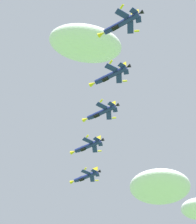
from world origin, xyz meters
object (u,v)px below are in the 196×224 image
(fighter_jet_right_wing, at_px, (101,112))
(fighter_jet_left_outer, at_px, (110,75))
(fighter_jet_left_wing, at_px, (87,146))
(fighter_jet_right_outer, at_px, (121,24))
(fighter_jet_lead, at_px, (85,177))

(fighter_jet_right_wing, bearing_deg, fighter_jet_left_outer, -139.34)
(fighter_jet_left_wing, bearing_deg, fighter_jet_right_outer, -136.43)
(fighter_jet_lead, bearing_deg, fighter_jet_left_wing, -144.70)
(fighter_jet_lead, distance_m, fighter_jet_right_outer, 77.77)
(fighter_jet_right_outer, bearing_deg, fighter_jet_left_outer, 40.90)
(fighter_jet_lead, height_order, fighter_jet_left_wing, fighter_jet_lead)
(fighter_jet_left_outer, distance_m, fighter_jet_right_outer, 18.83)
(fighter_jet_lead, relative_size, fighter_jet_right_wing, 1.00)
(fighter_jet_right_wing, height_order, fighter_jet_right_outer, fighter_jet_right_outer)
(fighter_jet_lead, bearing_deg, fighter_jet_left_outer, -138.55)
(fighter_jet_right_outer, bearing_deg, fighter_jet_right_wing, 40.78)
(fighter_jet_lead, bearing_deg, fighter_jet_right_wing, -138.15)
(fighter_jet_left_wing, bearing_deg, fighter_jet_left_outer, -135.12)
(fighter_jet_right_wing, bearing_deg, fighter_jet_right_outer, -139.22)
(fighter_jet_left_wing, xyz_separation_m, fighter_jet_right_wing, (1.82, -18.15, 1.86))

